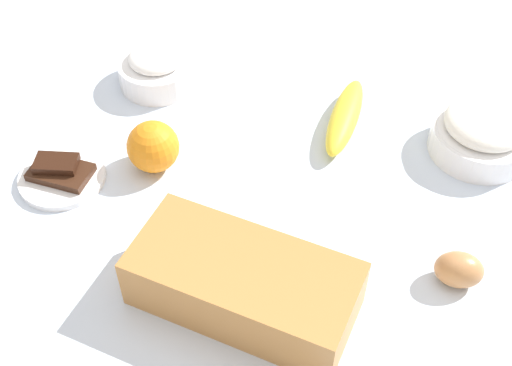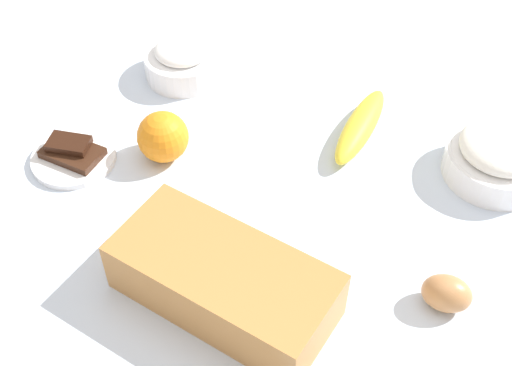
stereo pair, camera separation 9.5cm
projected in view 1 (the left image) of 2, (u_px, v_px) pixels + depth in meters
ground_plane at (256, 206)px, 0.99m from camera, size 2.40×2.40×0.02m
loaf_pan at (244, 283)px, 0.83m from camera, size 0.28×0.13×0.08m
flour_bowl at (482, 133)px, 1.03m from camera, size 0.16×0.16×0.08m
sugar_bowl at (157, 68)px, 1.15m from camera, size 0.13×0.13×0.07m
banana at (345, 117)px, 1.08m from camera, size 0.06×0.19×0.04m
orange_fruit at (153, 147)px, 1.00m from camera, size 0.08×0.08×0.08m
egg_near_butter at (459, 270)px, 0.87m from camera, size 0.07×0.06×0.05m
chocolate_plate at (61, 175)px, 1.01m from camera, size 0.13×0.13×0.03m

